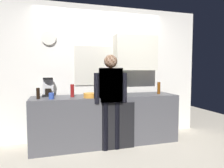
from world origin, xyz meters
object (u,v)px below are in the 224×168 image
at_px(bottle_clear_soda, 124,87).
at_px(bottle_green_wine, 101,87).
at_px(potted_plant, 110,87).
at_px(coffee_maker, 48,88).
at_px(bottle_dark_sauce, 38,93).
at_px(mixing_bowl, 90,95).
at_px(bottle_amber_beer, 159,88).
at_px(cup_yellow_cup, 122,92).
at_px(bottle_olive_oil, 111,89).
at_px(cup_blue_mug, 51,96).
at_px(dish_soap, 116,92).
at_px(person_guest, 111,94).
at_px(bottle_red_vinegar, 72,91).
at_px(person_at_sink, 111,94).

relative_size(bottle_clear_soda, bottle_green_wine, 0.93).
bearing_deg(potted_plant, coffee_maker, 178.63).
xyz_separation_m(bottle_dark_sauce, mixing_bowl, (0.83, -0.09, -0.05)).
bearing_deg(bottle_amber_beer, cup_yellow_cup, 163.59).
distance_m(bottle_olive_oil, bottle_clear_soda, 0.30).
relative_size(bottle_green_wine, cup_blue_mug, 3.00).
bearing_deg(bottle_clear_soda, cup_yellow_cup, 82.04).
distance_m(coffee_maker, bottle_olive_oil, 1.12).
distance_m(bottle_olive_oil, cup_blue_mug, 1.02).
bearing_deg(mixing_bowl, coffee_maker, 147.79).
height_order(dish_soap, person_guest, person_guest).
height_order(bottle_olive_oil, person_guest, person_guest).
bearing_deg(cup_yellow_cup, mixing_bowl, -152.85).
bearing_deg(bottle_red_vinegar, dish_soap, -15.96).
xyz_separation_m(coffee_maker, bottle_olive_oil, (1.07, -0.32, -0.02)).
bearing_deg(person_guest, bottle_green_wine, -46.29).
height_order(cup_blue_mug, potted_plant, potted_plant).
distance_m(bottle_olive_oil, bottle_dark_sauce, 1.22).
bearing_deg(bottle_olive_oil, person_at_sink, -104.85).
height_order(bottle_green_wine, potted_plant, bottle_green_wine).
distance_m(coffee_maker, bottle_green_wine, 0.95).
height_order(coffee_maker, cup_yellow_cup, coffee_maker).
height_order(bottle_red_vinegar, bottle_amber_beer, bottle_amber_beer).
height_order(bottle_red_vinegar, potted_plant, potted_plant).
xyz_separation_m(cup_yellow_cup, person_guest, (-0.37, -0.47, 0.02)).
distance_m(coffee_maker, mixing_bowl, 0.81).
bearing_deg(cup_yellow_cup, person_at_sink, -127.94).
xyz_separation_m(coffee_maker, mixing_bowl, (0.68, -0.43, -0.11)).
bearing_deg(bottle_green_wine, bottle_clear_soda, -9.76).
distance_m(coffee_maker, person_at_sink, 1.15).
relative_size(potted_plant, person_guest, 0.14).
distance_m(potted_plant, person_at_sink, 0.54).
bearing_deg(bottle_amber_beer, bottle_clear_soda, 176.97).
height_order(bottle_red_vinegar, cup_yellow_cup, bottle_red_vinegar).
distance_m(coffee_maker, person_guest, 1.15).
bearing_deg(cup_yellow_cup, cup_blue_mug, -165.70).
bearing_deg(bottle_red_vinegar, bottle_green_wine, 9.43).
xyz_separation_m(cup_blue_mug, potted_plant, (1.09, 0.38, 0.08)).
height_order(bottle_amber_beer, person_at_sink, person_at_sink).
bearing_deg(cup_yellow_cup, bottle_olive_oil, -141.30).
distance_m(bottle_clear_soda, bottle_amber_beer, 0.71).
bearing_deg(bottle_dark_sauce, cup_blue_mug, -19.62).
distance_m(coffee_maker, bottle_amber_beer, 2.08).
bearing_deg(bottle_amber_beer, mixing_bowl, -173.50).
relative_size(bottle_dark_sauce, bottle_green_wine, 0.60).
bearing_deg(coffee_maker, cup_blue_mug, -81.76).
bearing_deg(person_at_sink, mixing_bowl, 168.54).
relative_size(bottle_amber_beer, person_at_sink, 0.14).
bearing_deg(person_guest, bottle_clear_soda, -105.28).
relative_size(bottle_red_vinegar, cup_yellow_cup, 2.59).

